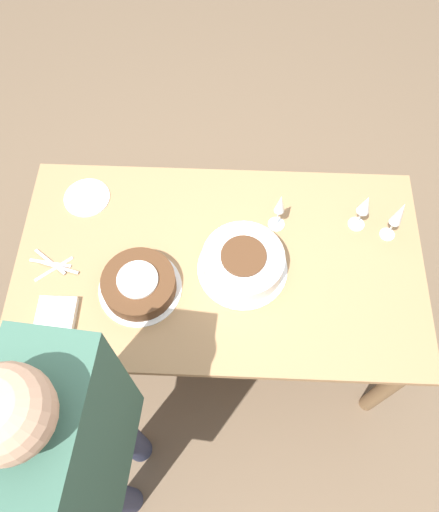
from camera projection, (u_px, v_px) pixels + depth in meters
The scene contains 11 objects.
ground_plane at pixel (220, 325), 2.65m from camera, with size 12.00×12.00×0.00m, color brown.
dining_table at pixel (220, 273), 2.08m from camera, with size 1.63×0.91×0.75m.
cake_center_white at pixel (243, 263), 1.93m from camera, with size 0.36×0.36×0.12m.
cake_front_chocolate at pixel (139, 284), 1.90m from camera, with size 0.32×0.32×0.09m.
wine_glass_near at pixel (280, 206), 1.94m from camera, with size 0.07×0.07×0.21m.
wine_glass_far at pixel (399, 215), 1.91m from camera, with size 0.06×0.06×0.23m.
wine_glass_extra at pixel (365, 206), 1.94m from camera, with size 0.07×0.07×0.20m.
dessert_plate_left at pixel (87, 198), 2.12m from camera, with size 0.19×0.19×0.01m.
fork_pile at pixel (53, 265), 1.97m from camera, with size 0.21×0.14×0.01m.
napkin_stack at pixel (56, 316), 1.86m from camera, with size 0.14×0.15×0.03m.
person_cutting at pixel (83, 449), 1.41m from camera, with size 0.25×0.42×1.68m.
Camera 1 is at (0.04, -0.89, 2.52)m, focal length 35.00 mm.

